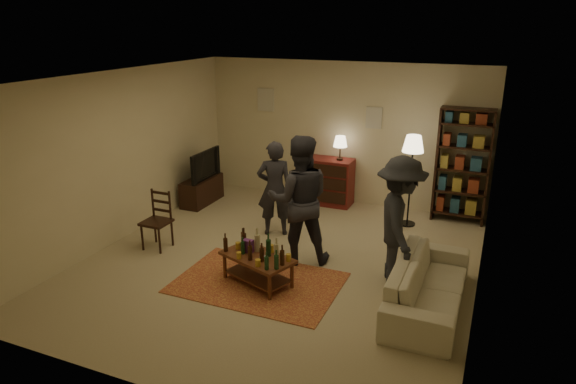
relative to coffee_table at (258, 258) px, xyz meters
The scene contains 13 objects.
floor 0.78m from the coffee_table, 88.32° to the left, with size 6.00×6.00×0.00m, color #C6B793.
room_shell 3.98m from the coffee_table, 99.74° to the left, with size 6.00×6.00×6.00m.
rug 0.37m from the coffee_table, 99.45° to the right, with size 2.20×1.50×0.01m, color maroon.
coffee_table is the anchor object (origin of this frame).
dining_chair 2.01m from the coffee_table, 166.46° to the left, with size 0.41×0.41×0.93m.
tv_stand 3.47m from the coffee_table, 134.31° to the left, with size 0.40×1.00×1.06m.
dresser 3.40m from the coffee_table, 92.90° to the left, with size 1.00×0.50×1.36m.
bookshelf 4.19m from the coffee_table, 56.81° to the left, with size 0.90×0.34×2.02m.
floor_lamp 3.41m from the coffee_table, 62.90° to the left, with size 0.36×0.36×1.60m.
sofa 2.24m from the coffee_table, ahead, with size 2.08×0.81×0.61m, color beige.
person_left 1.78m from the coffee_table, 106.49° to the left, with size 0.58×0.38×1.59m, color #24232A.
person_right 1.08m from the coffee_table, 74.00° to the left, with size 0.93×0.72×1.91m, color #2B2A32.
person_by_sofa 1.96m from the coffee_table, 24.72° to the left, with size 1.14×0.66×1.77m, color #25262C.
Camera 1 is at (2.79, -6.28, 3.44)m, focal length 32.00 mm.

